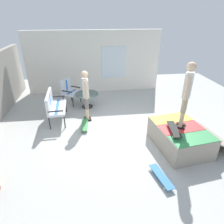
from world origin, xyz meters
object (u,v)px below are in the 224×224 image
patio_table (87,97)px  skateboard_spare (161,176)px  patio_bench (54,104)px  skate_ramp (180,137)px  person_watching (86,92)px  person_skater (187,91)px  skateboard_by_bench (85,125)px  skateboard_on_ramp (174,129)px  patio_chair_near_house (69,89)px

patio_table → skateboard_spare: size_ratio=1.09×
patio_bench → skate_ramp: bearing=-118.1°
skateboard_spare → person_watching: bearing=28.5°
skate_ramp → person_skater: 1.34m
skate_ramp → skateboard_by_bench: 2.99m
patio_table → person_watching: (-1.04, 0.01, 0.62)m
skateboard_by_bench → person_skater: bearing=-116.9°
skateboard_on_ramp → skateboard_by_bench: bearing=56.2°
skate_ramp → patio_table: 3.86m
patio_bench → skateboard_on_ramp: patio_bench is taller
person_skater → skateboard_spare: size_ratio=2.12×
person_skater → skateboard_on_ramp: bearing=127.8°
patio_bench → patio_table: bearing=-49.8°
skate_ramp → skateboard_by_bench: skate_ramp is taller
person_skater → skateboard_by_bench: bearing=63.1°
skate_ramp → skateboard_spare: 1.48m
skateboard_spare → patio_bench: bearing=41.5°
skate_ramp → person_watching: bearing=53.9°
patio_bench → person_skater: person_skater is taller
skate_ramp → skateboard_spare: skate_ramp is taller
patio_bench → person_skater: (-1.92, -3.62, 1.04)m
person_watching → patio_chair_near_house: bearing=25.1°
patio_chair_near_house → person_skater: person_skater is taller
person_watching → skateboard_spare: person_watching is taller
patio_chair_near_house → skateboard_spare: bearing=-152.6°
patio_chair_near_house → skateboard_by_bench: size_ratio=1.26×
skateboard_by_bench → patio_bench: bearing=59.6°
patio_table → person_watching: bearing=179.4°
skateboard_on_ramp → skateboard_spare: bearing=147.4°
person_watching → skateboard_by_bench: (-0.50, 0.10, -0.94)m
patio_bench → patio_chair_near_house: (1.39, -0.41, -0.00)m
patio_chair_near_house → patio_bench: bearing=163.4°
patio_table → skateboard_by_bench: bearing=176.1°
patio_bench → patio_table: (0.94, -1.12, -0.21)m
patio_table → person_watching: size_ratio=0.52×
skateboard_by_bench → skateboard_spare: (-2.49, -1.72, 0.00)m
person_watching → skateboard_by_bench: 1.07m
person_watching → skateboard_on_ramp: person_watching is taller
person_skater → skateboard_spare: 2.15m
patio_bench → person_watching: size_ratio=0.73×
person_watching → skate_ramp: bearing=-126.1°
skate_ramp → skateboard_by_bench: (1.36, 2.65, -0.23)m
skateboard_by_bench → skateboard_on_ramp: skateboard_on_ramp is taller
patio_chair_near_house → skateboard_by_bench: (-1.98, -0.60, -0.53)m
patio_chair_near_house → person_watching: size_ratio=0.58×
person_skater → patio_chair_near_house: bearing=44.1°
patio_chair_near_house → person_skater: size_ratio=0.58×
person_watching → person_skater: 3.17m
skateboard_by_bench → person_watching: bearing=-10.7°
skateboard_by_bench → skateboard_spare: same height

